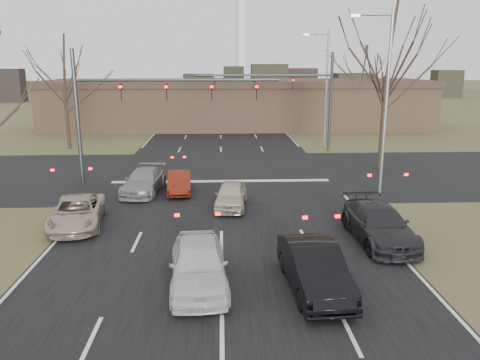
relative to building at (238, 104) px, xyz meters
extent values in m
plane|color=#4C4D29|center=(-2.00, -38.00, -2.67)|extent=(360.00, 360.00, 0.00)
cube|color=black|center=(-2.00, 22.00, -2.66)|extent=(14.00, 300.00, 0.02)
cube|color=black|center=(-2.00, -23.00, -2.65)|extent=(200.00, 14.00, 0.02)
cube|color=#886449|center=(0.00, 0.00, -0.37)|extent=(42.00, 10.00, 4.60)
cube|color=#38281E|center=(0.00, 0.00, 2.28)|extent=(42.40, 10.40, 0.70)
cylinder|color=silver|center=(4.00, 82.00, 14.33)|extent=(3.20, 3.20, 34.00)
cylinder|color=#383A3D|center=(-10.50, -25.00, 1.33)|extent=(0.24, 0.24, 8.00)
cylinder|color=#383A3D|center=(-4.50, -25.00, 3.53)|extent=(12.00, 0.18, 0.18)
imported|color=black|center=(-7.83, -25.00, 2.83)|extent=(0.16, 0.20, 1.00)
imported|color=black|center=(-5.17, -25.00, 2.83)|extent=(0.16, 0.20, 1.00)
imported|color=black|center=(-2.50, -25.00, 2.83)|extent=(0.16, 0.20, 1.00)
imported|color=black|center=(0.17, -25.00, 2.83)|extent=(0.16, 0.20, 1.00)
cylinder|color=#383A3D|center=(7.00, -15.00, 1.33)|extent=(0.24, 0.24, 8.00)
cylinder|color=#383A3D|center=(1.50, -15.00, 3.53)|extent=(11.00, 0.18, 0.18)
imported|color=black|center=(3.86, -15.00, 2.83)|extent=(0.16, 0.20, 1.00)
imported|color=black|center=(0.71, -15.00, 2.83)|extent=(0.16, 0.20, 1.00)
imported|color=black|center=(-2.43, -15.00, 2.83)|extent=(0.16, 0.20, 1.00)
cylinder|color=gray|center=(7.00, -28.00, 2.33)|extent=(0.18, 0.18, 10.00)
cylinder|color=gray|center=(6.00, -28.00, 6.93)|extent=(2.00, 0.12, 0.12)
cube|color=gray|center=(5.00, -28.00, 6.88)|extent=(0.50, 0.25, 0.15)
cylinder|color=gray|center=(7.50, -11.00, 2.33)|extent=(0.18, 0.18, 10.00)
cylinder|color=gray|center=(6.50, -11.00, 6.93)|extent=(2.00, 0.12, 0.12)
cube|color=gray|center=(5.50, -11.00, 6.88)|extent=(0.50, 0.25, 0.15)
cylinder|color=black|center=(9.00, -22.00, 0.50)|extent=(0.32, 0.32, 6.33)
cylinder|color=black|center=(-15.00, -13.00, -0.05)|extent=(0.32, 0.32, 5.23)
cylinder|color=black|center=(13.00, -3.00, -0.19)|extent=(0.32, 0.32, 4.95)
imported|color=#B2A190|center=(-8.50, -32.86, -2.01)|extent=(2.76, 4.95, 1.31)
imported|color=silver|center=(-2.76, -38.95, -1.88)|extent=(2.16, 4.72, 1.57)
imported|color=black|center=(1.00, -39.38, -1.90)|extent=(1.93, 4.72, 1.52)
imported|color=black|center=(4.50, -35.26, -1.93)|extent=(2.26, 5.17, 1.48)
imported|color=gray|center=(-6.38, -27.36, -2.00)|extent=(2.32, 4.77, 1.34)
imported|color=#5F190D|center=(-4.37, -27.33, -2.06)|extent=(1.51, 3.72, 1.20)
imported|color=beige|center=(-1.50, -30.33, -2.02)|extent=(1.91, 3.92, 1.29)
camera|label=1|loc=(-1.97, -53.23, 4.56)|focal=35.00mm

